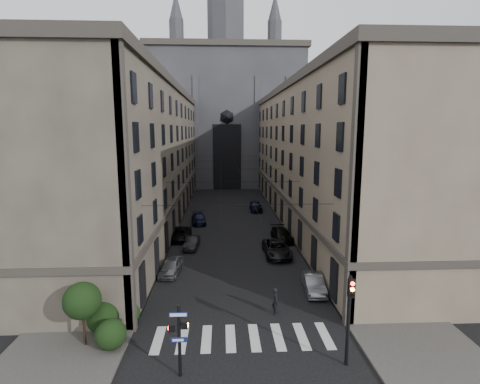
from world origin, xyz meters
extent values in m
cube|color=#383533|center=(-10.50, 36.00, 0.07)|extent=(7.00, 80.00, 0.15)
cube|color=#383533|center=(10.50, 36.00, 0.07)|extent=(7.00, 80.00, 0.15)
cube|color=beige|center=(0.00, 5.00, 0.01)|extent=(11.00, 3.20, 0.01)
cube|color=#443E34|center=(-13.50, 36.00, 9.00)|extent=(13.00, 60.00, 18.00)
cube|color=#38332D|center=(-13.50, 36.00, 18.40)|extent=(13.60, 60.60, 0.90)
cube|color=#38332D|center=(-13.50, 36.00, 4.20)|extent=(13.40, 60.30, 0.50)
cube|color=brown|center=(13.50, 36.00, 9.00)|extent=(13.00, 60.00, 18.00)
cube|color=#38332D|center=(13.50, 36.00, 18.40)|extent=(13.60, 60.60, 0.90)
cube|color=#38332D|center=(13.50, 36.00, 4.20)|extent=(13.40, 60.30, 0.50)
cube|color=#2D2D33|center=(0.00, 75.00, 15.00)|extent=(34.00, 22.00, 30.00)
cube|color=#38332D|center=(0.00, 75.00, 30.50)|extent=(35.00, 23.00, 1.20)
cylinder|color=#2D2D33|center=(0.00, 75.00, 37.00)|extent=(8.40, 8.40, 14.00)
cone|color=#2D2D33|center=(-11.00, 72.00, 36.50)|extent=(3.20, 3.20, 13.00)
cone|color=#2D2D33|center=(11.00, 72.00, 36.50)|extent=(3.20, 3.20, 13.00)
cube|color=black|center=(0.00, 63.95, 7.00)|extent=(6.00, 0.30, 14.00)
cylinder|color=black|center=(-3.50, 1.50, 2.00)|extent=(0.18, 0.18, 4.00)
cube|color=orange|center=(-3.22, 1.50, 2.90)|extent=(0.34, 0.24, 0.38)
cube|color=#FF0C07|center=(-3.88, 1.60, 2.70)|extent=(0.34, 0.24, 0.38)
cube|color=navy|center=(-3.50, 1.37, 3.55)|extent=(0.95, 0.05, 0.24)
cube|color=navy|center=(-3.50, 1.37, 2.15)|extent=(0.85, 0.05, 0.27)
cylinder|color=black|center=(5.60, 2.00, 2.60)|extent=(0.20, 0.20, 5.20)
cube|color=black|center=(5.60, 1.78, 4.60)|extent=(0.34, 0.30, 1.00)
cylinder|color=#FF0C07|center=(5.60, 1.62, 4.92)|extent=(0.22, 0.05, 0.22)
cylinder|color=orange|center=(5.60, 1.62, 4.60)|extent=(0.22, 0.05, 0.22)
cylinder|color=black|center=(5.60, 1.62, 4.28)|extent=(0.22, 0.05, 0.22)
sphere|color=black|center=(-7.80, 4.00, 1.05)|extent=(1.80, 1.80, 1.80)
sphere|color=black|center=(-8.80, 5.80, 1.15)|extent=(2.00, 2.00, 2.00)
sphere|color=black|center=(-7.40, 6.80, 0.85)|extent=(1.40, 1.40, 1.40)
cylinder|color=black|center=(-9.50, 4.50, 1.35)|extent=(0.16, 0.16, 2.40)
sphere|color=black|center=(-9.50, 4.50, 2.95)|extent=(2.20, 2.20, 2.20)
cylinder|color=black|center=(0.00, 10.00, 7.50)|extent=(14.00, 0.03, 0.03)
cylinder|color=black|center=(0.00, 22.00, 7.50)|extent=(14.00, 0.03, 0.03)
cylinder|color=black|center=(0.00, 35.00, 7.50)|extent=(14.00, 0.03, 0.03)
cylinder|color=black|center=(0.00, 48.00, 7.50)|extent=(14.00, 0.03, 0.03)
cylinder|color=black|center=(0.00, 60.00, 7.50)|extent=(14.00, 0.03, 0.03)
cylinder|color=black|center=(-1.30, 36.00, 7.10)|extent=(0.03, 60.00, 0.03)
cylinder|color=black|center=(1.30, 36.00, 7.10)|extent=(0.03, 60.00, 0.03)
imported|color=slate|center=(-5.83, 15.78, 0.70)|extent=(2.21, 4.31, 1.40)
imported|color=black|center=(-4.55, 23.12, 0.64)|extent=(1.66, 3.96, 1.27)
imported|color=black|center=(-6.20, 26.58, 0.69)|extent=(2.46, 5.05, 1.38)
imported|color=black|center=(-4.46, 34.17, 0.68)|extent=(2.38, 4.84, 1.35)
imported|color=slate|center=(6.09, 11.48, 0.69)|extent=(1.71, 4.28, 1.39)
imported|color=black|center=(4.40, 20.23, 0.77)|extent=(2.64, 5.56, 1.53)
imported|color=black|center=(5.79, 25.60, 0.71)|extent=(2.36, 5.01, 1.41)
imported|color=black|center=(4.20, 41.94, 0.79)|extent=(1.92, 4.68, 1.59)
imported|color=black|center=(2.51, 8.00, 0.97)|extent=(0.47, 0.71, 1.93)
camera|label=1|loc=(-1.23, -16.59, 12.91)|focal=28.00mm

